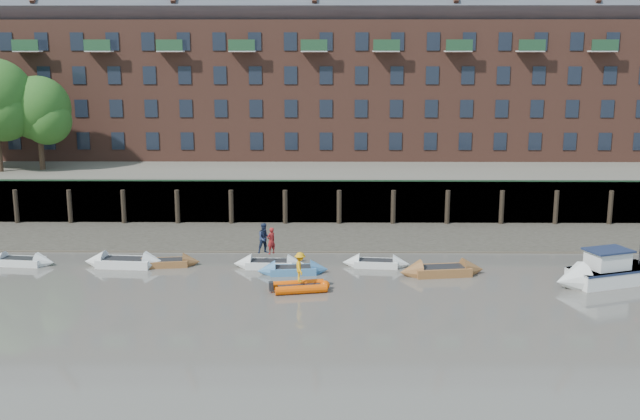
{
  "coord_description": "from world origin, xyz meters",
  "views": [
    {
      "loc": [
        1.07,
        -32.34,
        12.7
      ],
      "look_at": [
        0.67,
        12.0,
        3.2
      ],
      "focal_mm": 42.0,
      "sensor_mm": 36.0,
      "label": 1
    }
  ],
  "objects_px": {
    "rowboat_1": "(125,262)",
    "rowboat_2": "(166,263)",
    "rowboat_3": "(270,264)",
    "rowboat_6": "(442,271)",
    "person_rower_a": "(271,241)",
    "rowboat_5": "(376,263)",
    "rowboat_0": "(21,261)",
    "person_rower_b": "(265,238)",
    "rowboat_4": "(293,270)",
    "rib_tender": "(302,287)",
    "person_rib_crew": "(300,267)",
    "motor_launch": "(597,274)"
  },
  "relations": [
    {
      "from": "rowboat_3",
      "to": "person_rower_b",
      "type": "relative_size",
      "value": 2.37
    },
    {
      "from": "rowboat_5",
      "to": "motor_launch",
      "type": "xyz_separation_m",
      "value": [
        11.97,
        -3.46,
        0.44
      ]
    },
    {
      "from": "motor_launch",
      "to": "person_rower_b",
      "type": "relative_size",
      "value": 3.5
    },
    {
      "from": "rowboat_1",
      "to": "person_rower_a",
      "type": "relative_size",
      "value": 3.19
    },
    {
      "from": "rowboat_5",
      "to": "motor_launch",
      "type": "bearing_deg",
      "value": -10.39
    },
    {
      "from": "person_rower_b",
      "to": "rowboat_4",
      "type": "bearing_deg",
      "value": -61.14
    },
    {
      "from": "rowboat_0",
      "to": "rowboat_2",
      "type": "relative_size",
      "value": 1.04
    },
    {
      "from": "rowboat_1",
      "to": "rowboat_3",
      "type": "distance_m",
      "value": 8.68
    },
    {
      "from": "rowboat_0",
      "to": "rib_tender",
      "type": "bearing_deg",
      "value": -9.0
    },
    {
      "from": "rowboat_4",
      "to": "rib_tender",
      "type": "distance_m",
      "value": 3.22
    },
    {
      "from": "rowboat_0",
      "to": "rowboat_4",
      "type": "xyz_separation_m",
      "value": [
        16.51,
        -1.66,
        -0.0
      ]
    },
    {
      "from": "rowboat_4",
      "to": "rib_tender",
      "type": "xyz_separation_m",
      "value": [
        0.63,
        -3.16,
        0.02
      ]
    },
    {
      "from": "rowboat_6",
      "to": "motor_launch",
      "type": "bearing_deg",
      "value": -20.44
    },
    {
      "from": "rowboat_2",
      "to": "person_rib_crew",
      "type": "height_order",
      "value": "person_rib_crew"
    },
    {
      "from": "rowboat_5",
      "to": "rowboat_1",
      "type": "bearing_deg",
      "value": -173.77
    },
    {
      "from": "rowboat_2",
      "to": "rowboat_6",
      "type": "xyz_separation_m",
      "value": [
        16.29,
        -1.66,
        0.05
      ]
    },
    {
      "from": "person_rower_a",
      "to": "rowboat_5",
      "type": "bearing_deg",
      "value": 137.63
    },
    {
      "from": "rowboat_4",
      "to": "rib_tender",
      "type": "relative_size",
      "value": 1.35
    },
    {
      "from": "motor_launch",
      "to": "rowboat_4",
      "type": "bearing_deg",
      "value": -26.57
    },
    {
      "from": "rowboat_2",
      "to": "rowboat_5",
      "type": "distance_m",
      "value": 12.6
    },
    {
      "from": "rowboat_0",
      "to": "person_rower_a",
      "type": "relative_size",
      "value": 2.7
    },
    {
      "from": "rowboat_3",
      "to": "rowboat_5",
      "type": "bearing_deg",
      "value": 4.21
    },
    {
      "from": "rowboat_2",
      "to": "rib_tender",
      "type": "bearing_deg",
      "value": -36.71
    },
    {
      "from": "rowboat_4",
      "to": "rowboat_5",
      "type": "xyz_separation_m",
      "value": [
        4.92,
        1.48,
        -0.01
      ]
    },
    {
      "from": "rowboat_1",
      "to": "rowboat_2",
      "type": "relative_size",
      "value": 1.23
    },
    {
      "from": "person_rower_b",
      "to": "person_rib_crew",
      "type": "height_order",
      "value": "person_rower_b"
    },
    {
      "from": "rowboat_0",
      "to": "rowboat_5",
      "type": "bearing_deg",
      "value": 6.24
    },
    {
      "from": "rowboat_1",
      "to": "person_rib_crew",
      "type": "distance_m",
      "value": 11.6
    },
    {
      "from": "rowboat_0",
      "to": "rowboat_1",
      "type": "xyz_separation_m",
      "value": [
        6.4,
        -0.3,
        0.04
      ]
    },
    {
      "from": "rowboat_4",
      "to": "person_rower_a",
      "type": "xyz_separation_m",
      "value": [
        -1.33,
        1.25,
        1.43
      ]
    },
    {
      "from": "rowboat_6",
      "to": "person_rower_a",
      "type": "height_order",
      "value": "person_rower_a"
    },
    {
      "from": "rowboat_3",
      "to": "rowboat_6",
      "type": "bearing_deg",
      "value": -6.21
    },
    {
      "from": "rowboat_2",
      "to": "motor_launch",
      "type": "relative_size",
      "value": 0.64
    },
    {
      "from": "rowboat_0",
      "to": "rowboat_5",
      "type": "height_order",
      "value": "rowboat_0"
    },
    {
      "from": "rowboat_0",
      "to": "person_rib_crew",
      "type": "xyz_separation_m",
      "value": [
        17.05,
        -4.77,
        1.09
      ]
    },
    {
      "from": "rowboat_1",
      "to": "rowboat_5",
      "type": "height_order",
      "value": "rowboat_1"
    },
    {
      "from": "rowboat_4",
      "to": "person_rower_b",
      "type": "relative_size",
      "value": 2.3
    },
    {
      "from": "person_rib_crew",
      "to": "rowboat_1",
      "type": "bearing_deg",
      "value": 61.55
    },
    {
      "from": "person_rower_a",
      "to": "rowboat_0",
      "type": "bearing_deg",
      "value": -46.03
    },
    {
      "from": "rowboat_2",
      "to": "rowboat_6",
      "type": "relative_size",
      "value": 0.81
    },
    {
      "from": "rowboat_0",
      "to": "rowboat_2",
      "type": "bearing_deg",
      "value": 5.47
    },
    {
      "from": "rowboat_2",
      "to": "rowboat_4",
      "type": "bearing_deg",
      "value": -18.42
    },
    {
      "from": "rib_tender",
      "to": "person_rower_a",
      "type": "relative_size",
      "value": 1.96
    },
    {
      "from": "person_rower_a",
      "to": "person_rower_b",
      "type": "height_order",
      "value": "person_rower_b"
    },
    {
      "from": "motor_launch",
      "to": "person_rower_b",
      "type": "xyz_separation_m",
      "value": [
        -18.62,
        3.38,
        1.12
      ]
    },
    {
      "from": "rowboat_0",
      "to": "person_rower_a",
      "type": "bearing_deg",
      "value": 5.17
    },
    {
      "from": "rowboat_0",
      "to": "person_rower_b",
      "type": "bearing_deg",
      "value": 5.69
    },
    {
      "from": "rib_tender",
      "to": "rowboat_4",
      "type": "bearing_deg",
      "value": 89.69
    },
    {
      "from": "rowboat_3",
      "to": "rowboat_6",
      "type": "xyz_separation_m",
      "value": [
        10.05,
        -1.41,
        0.03
      ]
    },
    {
      "from": "rowboat_0",
      "to": "motor_launch",
      "type": "relative_size",
      "value": 0.67
    }
  ]
}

